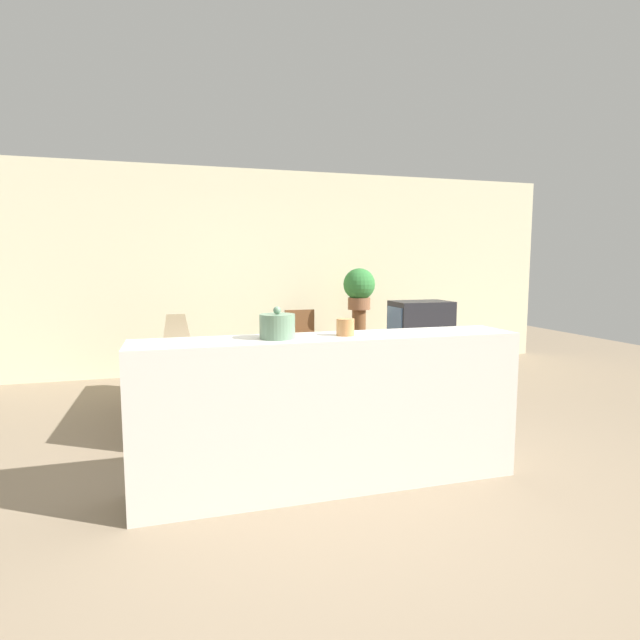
{
  "coord_description": "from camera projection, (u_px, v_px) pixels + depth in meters",
  "views": [
    {
      "loc": [
        -0.97,
        -3.32,
        1.46
      ],
      "look_at": [
        0.54,
        1.8,
        0.85
      ],
      "focal_mm": 28.0,
      "sensor_mm": 36.0,
      "label": 1
    }
  ],
  "objects": [
    {
      "name": "plant_stand",
      "position": [
        359.0,
        341.0,
        6.66
      ],
      "size": [
        0.18,
        0.18,
        0.85
      ],
      "color": "brown",
      "rests_on": "ground_plane"
    },
    {
      "name": "decorative_bowl",
      "position": [
        277.0,
        326.0,
        3.09
      ],
      "size": [
        0.22,
        0.22,
        0.2
      ],
      "color": "gray",
      "rests_on": "foreground_counter"
    },
    {
      "name": "foreground_counter",
      "position": [
        332.0,
        411.0,
        3.25
      ],
      "size": [
        2.51,
        0.44,
        1.0
      ],
      "color": "silver",
      "rests_on": "ground_plane"
    },
    {
      "name": "tv_stand",
      "position": [
        420.0,
        369.0,
        5.71
      ],
      "size": [
        0.77,
        0.47,
        0.5
      ],
      "color": "brown",
      "rests_on": "ground_plane"
    },
    {
      "name": "television",
      "position": [
        420.0,
        325.0,
        5.65
      ],
      "size": [
        0.65,
        0.45,
        0.53
      ],
      "color": "#232328",
      "rests_on": "tv_stand"
    },
    {
      "name": "wooden_chair",
      "position": [
        302.0,
        340.0,
        6.5
      ],
      "size": [
        0.44,
        0.44,
        0.85
      ],
      "color": "brown",
      "rests_on": "ground_plane"
    },
    {
      "name": "ground_plane",
      "position": [
        319.0,
        466.0,
        3.6
      ],
      "size": [
        14.0,
        14.0,
        0.0
      ],
      "primitive_type": "plane",
      "color": "gray"
    },
    {
      "name": "potted_plant",
      "position": [
        359.0,
        287.0,
        6.58
      ],
      "size": [
        0.42,
        0.42,
        0.54
      ],
      "color": "#8E5B3D",
      "rests_on": "plant_stand"
    },
    {
      "name": "couch",
      "position": [
        207.0,
        384.0,
        4.77
      ],
      "size": [
        0.84,
        1.98,
        0.89
      ],
      "color": "#847051",
      "rests_on": "ground_plane"
    },
    {
      "name": "candle_jar",
      "position": [
        345.0,
        327.0,
        3.22
      ],
      "size": [
        0.12,
        0.12,
        0.11
      ],
      "color": "#C6844C",
      "rests_on": "foreground_counter"
    },
    {
      "name": "wall_back",
      "position": [
        248.0,
        271.0,
        6.72
      ],
      "size": [
        9.0,
        0.06,
        2.7
      ],
      "color": "beige",
      "rests_on": "ground_plane"
    }
  ]
}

